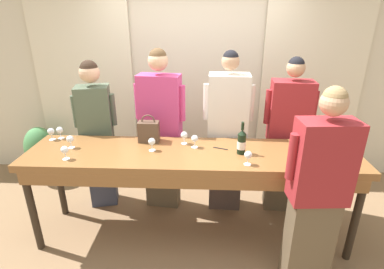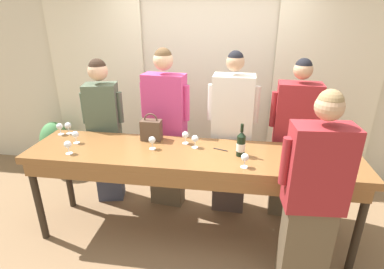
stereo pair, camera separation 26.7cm
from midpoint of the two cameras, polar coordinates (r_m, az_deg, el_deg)
ground_plane at (r=3.39m, az=-2.44°, el=-18.30°), size 18.00×18.00×0.00m
wall_back at (r=4.12m, az=-1.01°, el=11.03°), size 12.00×0.06×2.80m
curtain_panel_left at (r=4.43m, az=-21.39°, el=9.58°), size 1.32×0.03×2.69m
curtain_panel_right at (r=4.25m, az=20.14°, el=9.28°), size 1.32×0.03×2.69m
tasting_bar at (r=2.88m, az=-2.75°, el=-5.10°), size 3.17×0.71×0.97m
wine_bottle at (r=2.79m, az=6.75°, el=-1.51°), size 0.08×0.08×0.31m
handbag at (r=3.10m, az=-10.71°, el=0.59°), size 0.21×0.12×0.29m
wine_glass_front_left at (r=2.61m, az=7.77°, el=-4.03°), size 0.07×0.07×0.13m
wine_glass_front_mid at (r=3.00m, az=-4.07°, el=-0.24°), size 0.07×0.07×0.13m
wine_glass_front_right at (r=2.89m, az=-10.31°, el=-1.47°), size 0.07×0.07×0.13m
wine_glass_center_left at (r=2.96m, az=-25.51°, el=-2.78°), size 0.07×0.07×0.13m
wine_glass_center_mid at (r=2.77m, az=16.55°, el=-3.20°), size 0.07×0.07×0.13m
wine_glass_center_right at (r=2.91m, az=-2.11°, el=-0.92°), size 0.07×0.07×0.13m
wine_glass_back_left at (r=3.18m, az=-24.47°, el=-0.92°), size 0.07×0.07×0.13m
wine_glass_back_mid at (r=3.07m, az=16.54°, el=-0.58°), size 0.07×0.07×0.13m
wine_glass_back_right at (r=3.47m, az=-27.32°, el=0.41°), size 0.07×0.07×0.13m
wine_glass_near_host at (r=3.47m, az=-25.94°, el=0.64°), size 0.07×0.07×0.13m
pen at (r=2.92m, az=2.85°, el=-2.71°), size 0.14×0.06×0.01m
guest_olive_jacket at (r=3.63m, az=-19.62°, el=-0.04°), size 0.47×0.34×1.74m
guest_pink_top at (r=3.40m, az=-8.19°, el=0.68°), size 0.57×0.28×1.87m
guest_cream_sweater at (r=3.36m, az=4.43°, el=-0.04°), size 0.55×0.29×1.85m
guest_striped_shirt at (r=3.46m, az=15.52°, el=-0.66°), size 0.55×0.29×1.79m
host_pouring at (r=2.53m, az=19.92°, el=-10.63°), size 0.55×0.27×1.74m
potted_plant at (r=4.67m, az=-28.36°, el=-2.66°), size 0.40×0.40×0.78m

